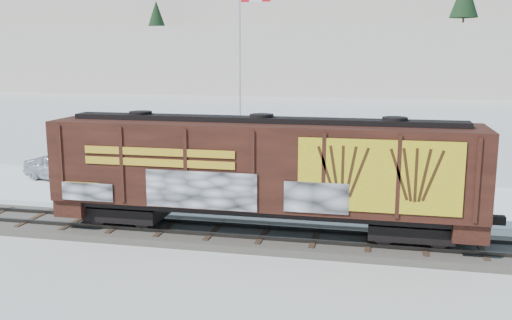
% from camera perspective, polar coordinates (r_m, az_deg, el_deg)
% --- Properties ---
extents(ground, '(500.00, 500.00, 0.00)m').
position_cam_1_polar(ground, '(23.57, -8.85, -7.30)').
color(ground, white).
rests_on(ground, ground).
extents(rail_track, '(50.00, 3.40, 0.43)m').
position_cam_1_polar(rail_track, '(23.52, -8.86, -6.96)').
color(rail_track, '#59544C').
rests_on(rail_track, ground).
extents(parking_strip, '(40.00, 8.00, 0.03)m').
position_cam_1_polar(parking_strip, '(30.41, -3.74, -3.09)').
color(parking_strip, white).
rests_on(parking_strip, ground).
extents(hillside, '(360.00, 110.00, 93.00)m').
position_cam_1_polar(hillside, '(161.04, 9.72, 12.96)').
color(hillside, white).
rests_on(hillside, ground).
extents(hopper_railcar, '(16.25, 3.06, 4.42)m').
position_cam_1_polar(hopper_railcar, '(21.74, 0.56, -0.83)').
color(hopper_railcar, black).
rests_on(hopper_railcar, rail_track).
extents(flagpole, '(2.30, 0.90, 11.34)m').
position_cam_1_polar(flagpole, '(34.33, -1.44, 5.54)').
color(flagpole, silver).
rests_on(flagpole, ground).
extents(car_silver, '(4.67, 2.81, 1.49)m').
position_cam_1_polar(car_silver, '(34.64, -19.12, -0.69)').
color(car_silver, silver).
rests_on(car_silver, parking_strip).
extents(car_white, '(5.16, 3.32, 1.60)m').
position_cam_1_polar(car_white, '(27.97, 4.85, -2.59)').
color(car_white, silver).
rests_on(car_white, parking_strip).
extents(car_dark, '(5.59, 3.36, 1.52)m').
position_cam_1_polar(car_dark, '(30.51, -0.33, -1.53)').
color(car_dark, black).
rests_on(car_dark, parking_strip).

